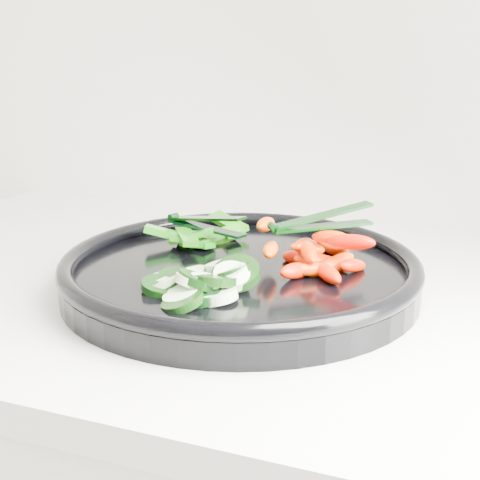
% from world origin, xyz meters
% --- Properties ---
extents(veggie_tray, '(0.48, 0.48, 0.04)m').
position_xyz_m(veggie_tray, '(-0.49, 1.67, 0.95)').
color(veggie_tray, black).
rests_on(veggie_tray, counter).
extents(cucumber_pile, '(0.13, 0.14, 0.04)m').
position_xyz_m(cucumber_pile, '(-0.50, 1.59, 0.96)').
color(cucumber_pile, black).
rests_on(cucumber_pile, veggie_tray).
extents(carrot_pile, '(0.14, 0.14, 0.05)m').
position_xyz_m(carrot_pile, '(-0.41, 1.69, 0.97)').
color(carrot_pile, '#E15700').
rests_on(carrot_pile, veggie_tray).
extents(pepper_pile, '(0.11, 0.13, 0.04)m').
position_xyz_m(pepper_pile, '(-0.56, 1.73, 0.96)').
color(pepper_pile, '#176D0A').
rests_on(pepper_pile, veggie_tray).
extents(tong_carrot, '(0.10, 0.08, 0.02)m').
position_xyz_m(tong_carrot, '(-0.41, 1.70, 1.00)').
color(tong_carrot, black).
rests_on(tong_carrot, carrot_pile).
extents(tong_pepper, '(0.11, 0.05, 0.02)m').
position_xyz_m(tong_pepper, '(-0.56, 1.73, 0.98)').
color(tong_pepper, black).
rests_on(tong_pepper, pepper_pile).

